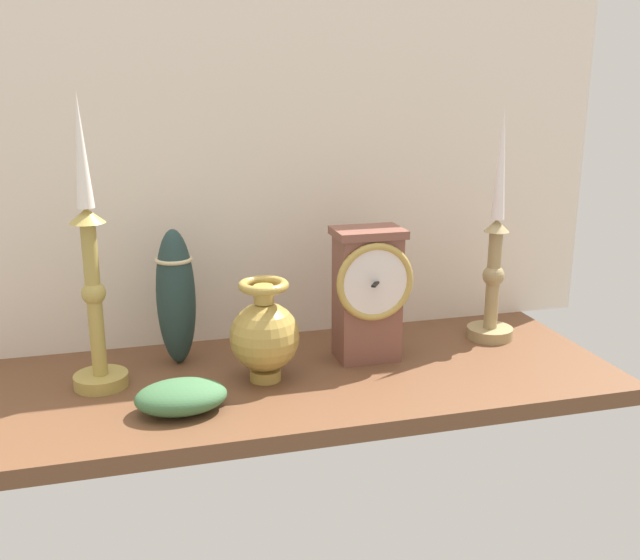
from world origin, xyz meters
TOP-DOWN VIEW (x-y plane):
  - ground_plane at (0.00, 0.00)cm, footprint 100.00×36.00cm
  - back_wall at (0.00, 18.50)cm, footprint 120.00×2.00cm
  - mantel_clock at (15.10, 3.09)cm, footprint 11.78×9.52cm
  - candlestick_tall_left at (-24.23, 3.00)cm, footprint 7.50×7.50cm
  - candlestick_tall_center at (37.76, 6.48)cm, footprint 7.55×7.55cm
  - brass_vase_bulbous at (-1.57, -0.87)cm, footprint 9.91×9.91cm
  - tall_ceramic_vase at (-12.93, 9.00)cm, footprint 5.76×5.76cm
  - ivy_sprig at (-14.04, -8.11)cm, footprint 11.90×8.33cm

SIDE VIEW (x-z plane):
  - ground_plane at x=0.00cm, z-range -2.40..0.00cm
  - ivy_sprig at x=-14.04cm, z-range 0.00..4.13cm
  - brass_vase_bulbous at x=-1.57cm, z-range -0.42..14.30cm
  - tall_ceramic_vase at x=-12.93cm, z-range 0.15..20.82cm
  - mantel_clock at x=15.10cm, z-range 0.50..20.82cm
  - candlestick_tall_center at x=37.76cm, z-range -6.00..31.67cm
  - candlestick_tall_left at x=-24.23cm, z-range -4.72..35.47cm
  - back_wall at x=0.00cm, z-range 0.00..65.00cm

